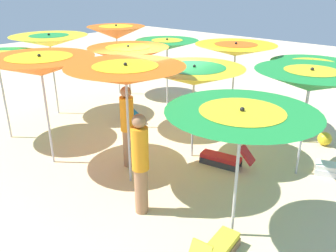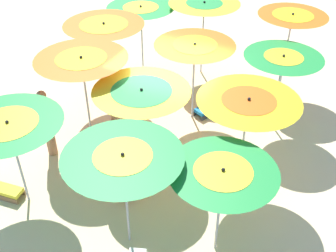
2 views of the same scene
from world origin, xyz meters
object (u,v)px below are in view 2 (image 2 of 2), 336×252
beach_umbrella_4 (142,98)px  lounger_2 (0,187)px  beach_umbrella_7 (195,52)px  beach_umbrella_8 (283,62)px  lounger_0 (131,180)px  beach_umbrella_3 (82,65)px  beach_umbrella_9 (141,12)px  beachgoer_1 (114,103)px  lounger_3 (210,106)px  beach_umbrella_10 (204,8)px  beach_umbrella_0 (10,131)px  beach_umbrella_2 (222,177)px  beach_umbrella_11 (292,22)px  beach_umbrella_5 (248,106)px  beach_umbrella_6 (104,31)px  beach_umbrella_1 (123,164)px  beachgoer_0 (47,122)px

beach_umbrella_4 → lounger_2: 3.90m
beach_umbrella_4 → beach_umbrella_7: 2.45m
beach_umbrella_8 → lounger_0: 4.91m
beach_umbrella_3 → beach_umbrella_9: (-4.09, -0.59, -0.21)m
beach_umbrella_9 → beachgoer_1: 3.86m
lounger_3 → beach_umbrella_3: bearing=-18.1°
beach_umbrella_10 → lounger_3: bearing=27.9°
beach_umbrella_4 → beach_umbrella_10: (-5.04, -0.46, 0.30)m
beach_umbrella_0 → beach_umbrella_7: size_ratio=0.95×
beach_umbrella_2 → beach_umbrella_4: (-1.66, -2.51, 0.03)m
beach_umbrella_7 → beach_umbrella_11: size_ratio=0.94×
beach_umbrella_8 → beach_umbrella_9: (-1.34, -4.87, 0.06)m
beach_umbrella_2 → lounger_0: bearing=-108.4°
beach_umbrella_2 → lounger_2: bearing=-81.9°
beach_umbrella_8 → beach_umbrella_10: 3.61m
beachgoer_1 → lounger_0: bearing=-149.3°
lounger_0 → lounger_3: lounger_3 is taller
beach_umbrella_0 → beach_umbrella_8: beach_umbrella_0 is taller
beachgoer_1 → beach_umbrella_9: bearing=6.6°
beach_umbrella_4 → beachgoer_1: size_ratio=1.20×
beach_umbrella_5 → beach_umbrella_11: bearing=-178.9°
beach_umbrella_8 → beach_umbrella_7: bearing=-75.3°
beach_umbrella_5 → beachgoer_1: bearing=-96.5°
beach_umbrella_4 → lounger_0: 1.98m
beach_umbrella_6 → beach_umbrella_9: beach_umbrella_6 is taller
beach_umbrella_10 → lounger_0: size_ratio=1.98×
beach_umbrella_6 → beachgoer_1: 2.20m
beach_umbrella_5 → beach_umbrella_6: bearing=-111.4°
beach_umbrella_0 → lounger_3: bearing=153.7°
beach_umbrella_5 → beach_umbrella_8: size_ratio=1.08×
beach_umbrella_0 → lounger_0: (-1.39, 1.92, -1.78)m
beach_umbrella_10 → lounger_0: (5.90, 0.55, -2.08)m
beachgoer_1 → beach_umbrella_5: bearing=-106.2°
lounger_2 → beach_umbrella_3: bearing=67.8°
beach_umbrella_9 → lounger_0: bearing=25.2°
beach_umbrella_8 → beach_umbrella_3: bearing=-57.3°
beach_umbrella_9 → lounger_0: beach_umbrella_9 is taller
beach_umbrella_7 → beach_umbrella_10: (-2.61, -0.75, 0.19)m
lounger_2 → lounger_3: 6.15m
beach_umbrella_4 → beach_umbrella_6: size_ratio=0.89×
beach_umbrella_9 → beach_umbrella_1: bearing=25.8°
beach_umbrella_10 → beachgoer_1: size_ratio=1.34×
beach_umbrella_6 → lounger_3: size_ratio=2.20×
beach_umbrella_11 → lounger_2: size_ratio=2.07×
beach_umbrella_1 → beach_umbrella_2: 1.78m
beach_umbrella_6 → lounger_3: beach_umbrella_6 is taller
beach_umbrella_0 → beachgoer_0: size_ratio=1.18×
beach_umbrella_7 → beach_umbrella_3: bearing=-43.6°
lounger_3 → beach_umbrella_6: bearing=-53.1°
beach_umbrella_4 → beach_umbrella_8: (-3.01, 2.51, 0.04)m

